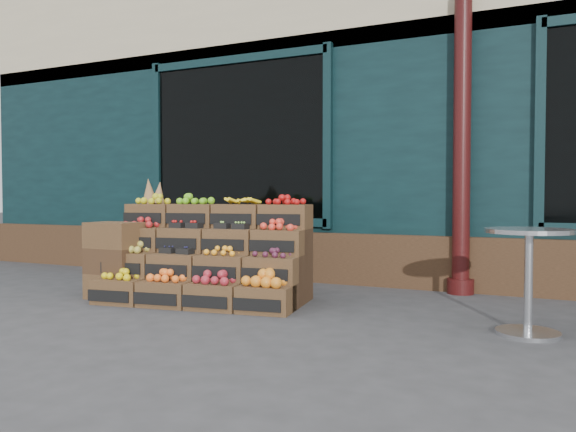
% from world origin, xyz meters
% --- Properties ---
extents(ground, '(60.00, 60.00, 0.00)m').
position_xyz_m(ground, '(0.00, 0.00, 0.00)').
color(ground, '#363638').
rests_on(ground, ground).
extents(shop_facade, '(12.00, 6.24, 4.80)m').
position_xyz_m(shop_facade, '(0.00, 5.11, 2.40)').
color(shop_facade, black).
rests_on(shop_facade, ground).
extents(crate_display, '(2.08, 1.22, 1.23)m').
position_xyz_m(crate_display, '(-1.04, 0.61, 0.38)').
color(crate_display, '#4D341E').
rests_on(crate_display, ground).
extents(spare_crates, '(0.52, 0.36, 0.77)m').
position_xyz_m(spare_crates, '(-1.94, 0.28, 0.39)').
color(spare_crates, '#4D341E').
rests_on(spare_crates, ground).
extents(bistro_table, '(0.63, 0.63, 0.80)m').
position_xyz_m(bistro_table, '(1.91, 0.40, 0.50)').
color(bistro_table, silver).
rests_on(bistro_table, ground).
extents(shopkeeper, '(0.69, 0.48, 1.78)m').
position_xyz_m(shopkeeper, '(-1.52, 2.67, 0.89)').
color(shopkeeper, '#1C6320').
rests_on(shopkeeper, ground).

